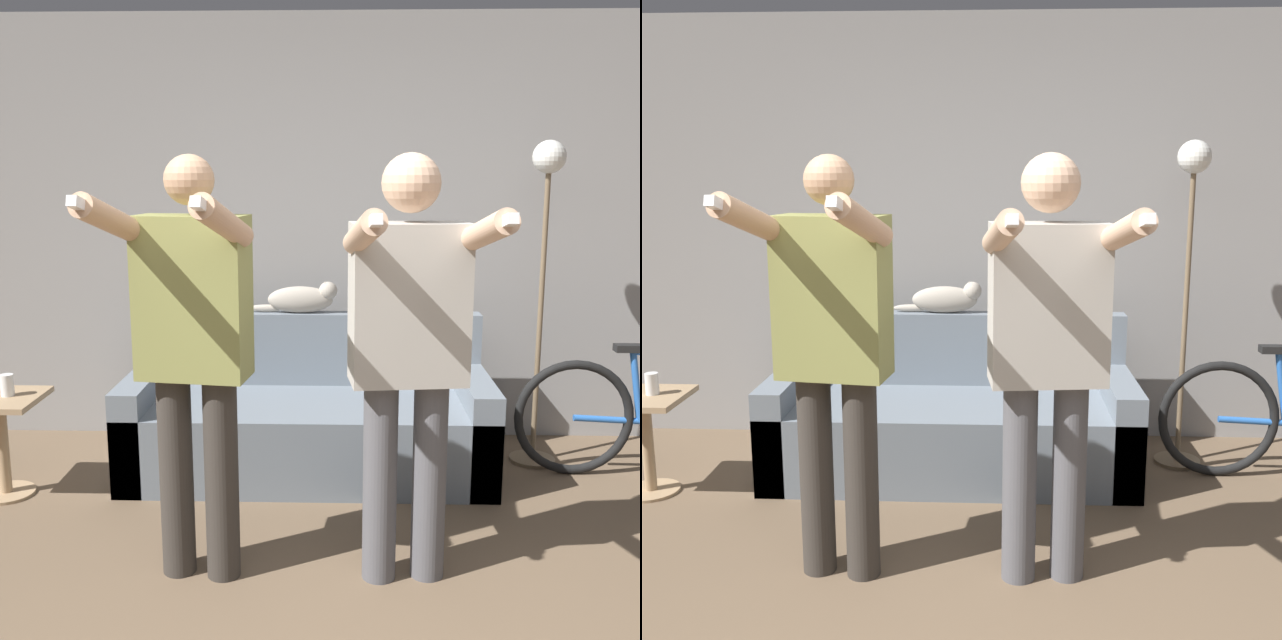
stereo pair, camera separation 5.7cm
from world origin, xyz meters
The scene contains 8 objects.
wall_back centered at (0.00, 2.71, 1.30)m, with size 10.00×0.05×2.60m.
couch centered at (-0.24, 2.09, 0.27)m, with size 2.01×0.84×0.85m.
person_left centered at (-0.64, 0.92, 1.01)m, with size 0.57×0.71×1.74m.
person_right centered at (0.21, 0.92, 1.02)m, with size 0.57×0.71×1.74m.
cat centered at (-0.28, 2.40, 0.94)m, with size 0.53×0.11×0.19m.
floor_lamp centered at (1.07, 2.24, 1.33)m, with size 0.26×0.26×1.84m.
side_table centered at (-1.82, 1.69, 0.38)m, with size 0.42×0.42×0.54m.
cup centered at (-1.77, 1.71, 0.59)m, with size 0.07×0.07×0.11m.
Camera 1 is at (-0.06, -1.95, 1.67)m, focal length 42.00 mm.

